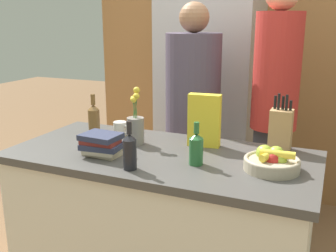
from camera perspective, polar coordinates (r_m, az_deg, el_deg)
name	(u,v)px	position (r m, az deg, el deg)	size (l,w,h in m)	color
kitchen_island	(161,231)	(2.19, -0.99, -14.98)	(1.56, 0.74, 0.89)	silver
back_wall_wood	(242,49)	(3.56, 10.70, 10.86)	(2.76, 0.12, 2.60)	#9E6B3D
refrigerator	(210,87)	(3.29, 6.07, 5.58)	(0.76, 0.62, 2.02)	#B7B7BC
fruit_bowl	(272,161)	(1.84, 14.85, -4.96)	(0.25, 0.25, 0.10)	tan
knife_block	(281,129)	(2.11, 16.04, -0.45)	(0.11, 0.09, 0.30)	tan
flower_vase	(136,127)	(2.14, -4.73, -0.14)	(0.09, 0.09, 0.31)	gray
cereal_box	(204,120)	(2.09, 5.29, 0.80)	(0.18, 0.08, 0.28)	yellow
coffee_mug	(120,129)	(2.32, -6.91, -0.36)	(0.11, 0.08, 0.08)	silver
book_stack	(102,144)	(1.98, -9.60, -2.65)	(0.21, 0.16, 0.11)	#B7A88E
bottle_oil	(196,148)	(1.83, 4.10, -3.20)	(0.07, 0.07, 0.20)	#286633
bottle_vinegar	(130,151)	(1.78, -5.57, -3.57)	(0.06, 0.06, 0.22)	black
bottle_wine	(94,119)	(2.34, -10.71, 1.02)	(0.07, 0.07, 0.24)	brown
person_at_sink	(193,115)	(2.65, 3.59, 1.61)	(0.37, 0.37, 1.66)	#383842
person_in_blue	(275,102)	(2.60, 15.20, 3.35)	(0.29, 0.29, 1.81)	#383842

